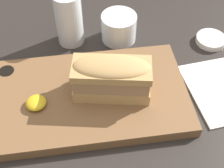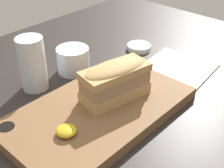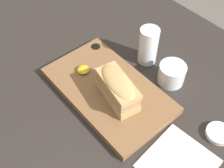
# 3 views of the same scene
# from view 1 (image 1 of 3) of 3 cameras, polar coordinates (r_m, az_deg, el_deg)

# --- Properties ---
(dining_table) EXTENTS (1.47, 1.11, 0.02)m
(dining_table) POSITION_cam_1_polar(r_m,az_deg,el_deg) (0.63, -7.54, -6.17)
(dining_table) COLOR #282321
(dining_table) RESTS_ON ground
(serving_board) EXTENTS (0.40, 0.23, 0.03)m
(serving_board) POSITION_cam_1_polar(r_m,az_deg,el_deg) (0.63, -4.43, -2.27)
(serving_board) COLOR brown
(serving_board) RESTS_ON dining_table
(sandwich) EXTENTS (0.16, 0.09, 0.08)m
(sandwich) POSITION_cam_1_polar(r_m,az_deg,el_deg) (0.59, -0.06, 1.38)
(sandwich) COLOR tan
(sandwich) RESTS_ON serving_board
(mustard_dollop) EXTENTS (0.04, 0.04, 0.02)m
(mustard_dollop) POSITION_cam_1_polar(r_m,az_deg,el_deg) (0.61, -13.74, -3.34)
(mustard_dollop) COLOR gold
(mustard_dollop) RESTS_ON serving_board
(water_glass) EXTENTS (0.06, 0.06, 0.13)m
(water_glass) POSITION_cam_1_polar(r_m,az_deg,el_deg) (0.74, -7.82, 11.19)
(water_glass) COLOR silver
(water_glass) RESTS_ON dining_table
(wine_glass) EXTENTS (0.08, 0.08, 0.07)m
(wine_glass) POSITION_cam_1_polar(r_m,az_deg,el_deg) (0.75, 1.25, 10.07)
(wine_glass) COLOR silver
(wine_glass) RESTS_ON dining_table
(condiment_dish) EXTENTS (0.07, 0.07, 0.01)m
(condiment_dish) POSITION_cam_1_polar(r_m,az_deg,el_deg) (0.79, 17.60, 7.71)
(condiment_dish) COLOR white
(condiment_dish) RESTS_ON dining_table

